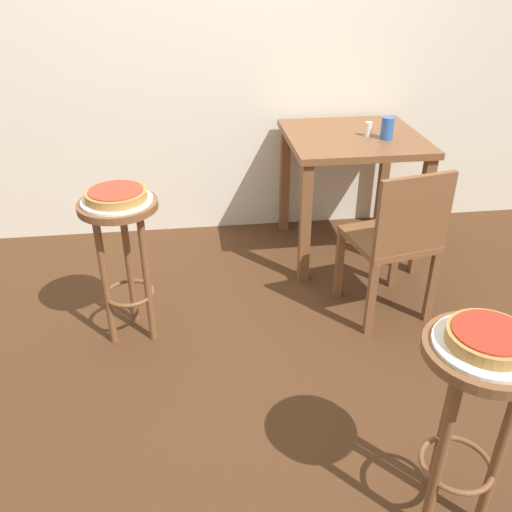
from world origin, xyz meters
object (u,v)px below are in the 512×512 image
Objects in this scene: stool_foreground at (473,399)px; condiment_shaker at (368,129)px; stool_middle at (123,241)px; wooden_chair at (396,239)px; pizza_middle at (116,195)px; dining_table at (352,156)px; serving_plate_foreground at (487,345)px; pizza_foreground at (489,338)px; cup_near_edge at (387,128)px; serving_plate_middle at (117,200)px.

stool_foreground is 1.95m from condiment_shaker.
stool_middle is 0.88× the size of wooden_chair.
pizza_middle reaches higher than dining_table.
wooden_chair is at bearing 80.63° from serving_plate_foreground.
condiment_shaker reaches higher than pizza_foreground.
dining_table is 9.39× the size of condiment_shaker.
cup_near_edge is at bearing -32.04° from dining_table.
pizza_foreground is 1.92× the size of cup_near_edge.
serving_plate_foreground is at bearing -99.37° from wooden_chair.
cup_near_edge is at bearing 78.56° from wooden_chair.
serving_plate_foreground is 1.94m from condiment_shaker.
pizza_middle reaches higher than serving_plate_foreground.
pizza_middle is at bearing 134.18° from serving_plate_foreground.
stool_foreground is 1.91m from cup_near_edge.
stool_foreground is 8.76× the size of condiment_shaker.
condiment_shaker is at bearing 86.76° from wooden_chair.
dining_table is 0.20m from condiment_shaker.
dining_table is at bearing 92.45° from wooden_chair.
cup_near_edge is at bearing 23.60° from serving_plate_middle.
stool_middle is 2.68× the size of pizza_middle.
stool_middle is 1.60m from condiment_shaker.
stool_foreground is at bearing -45.82° from serving_plate_middle.
serving_plate_middle is at bearing 134.18° from serving_plate_foreground.
dining_table reaches higher than serving_plate_foreground.
pizza_middle is at bearing -156.40° from cup_near_edge.
serving_plate_middle is at bearing 134.18° from stool_foreground.
wooden_chair is (0.20, 1.20, -0.32)m from pizza_foreground.
dining_table is at bearing 29.61° from serving_plate_middle.
condiment_shaker is (-0.09, 0.07, -0.02)m from cup_near_edge.
dining_table is (0.17, 1.96, -0.14)m from pizza_foreground.
stool_foreground is 5.83× the size of cup_near_edge.
serving_plate_middle is 0.38× the size of wooden_chair.
dining_table reaches higher than serving_plate_middle.
stool_middle is at bearing 0.00° from serving_plate_middle.
serving_plate_middle is at bearing -150.39° from dining_table.
cup_near_edge is (0.33, 1.85, 0.06)m from pizza_foreground.
cup_near_edge reaches higher than stool_middle.
dining_table is 6.25× the size of cup_near_edge.
stool_middle is (-1.17, 1.20, -0.24)m from pizza_foreground.
serving_plate_foreground is 1.67m from serving_plate_middle.
cup_near_edge reaches higher than serving_plate_middle.
stool_middle is at bearing -156.40° from cup_near_edge.
wooden_chair reaches higher than stool_middle.
pizza_foreground and pizza_middle have the same top height.
stool_middle is at bearing 134.18° from pizza_foreground.
pizza_foreground reaches higher than serving_plate_middle.
wooden_chair reaches higher than pizza_middle.
serving_plate_foreground is 1.88m from cup_near_edge.
serving_plate_foreground is at bearing -45.82° from pizza_middle.
dining_table is 0.28m from cup_near_edge.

